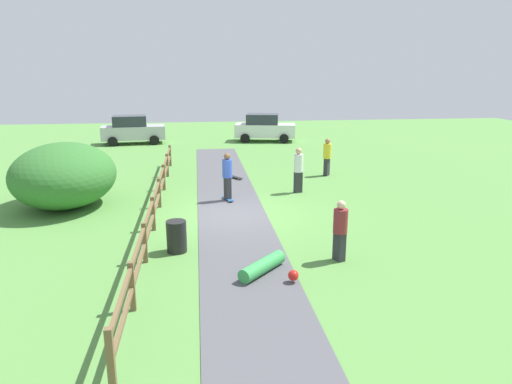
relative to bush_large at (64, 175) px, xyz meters
name	(u,v)px	position (x,y,z in m)	size (l,w,h in m)	color
ground_plane	(232,215)	(6.06, -1.87, -1.19)	(60.00, 60.00, 0.00)	#568E42
asphalt_path	(232,215)	(6.06, -1.87, -1.18)	(2.40, 28.00, 0.02)	#515156
wooden_fence	(156,199)	(3.46, -1.87, -0.52)	(0.12, 18.12, 1.10)	brown
bush_large	(64,175)	(0.00, 0.00, 0.00)	(3.72, 4.46, 2.38)	#33702D
trash_bin	(177,236)	(4.26, -5.08, -0.74)	(0.56, 0.56, 0.90)	black
skater_riding	(227,174)	(6.02, -0.04, -0.13)	(0.48, 0.82, 1.86)	#265999
skater_fallen	(265,267)	(6.49, -6.89, -0.99)	(1.46, 1.44, 0.36)	green
skateboard_loose	(236,177)	(6.65, 3.60, -1.10)	(0.61, 0.78, 0.08)	black
bystander_white	(298,168)	(9.00, 0.87, -0.15)	(0.47, 0.47, 1.87)	#2D2D33
bystander_yellow	(327,155)	(11.04, 3.81, -0.19)	(0.53, 0.53, 1.79)	#2D2D33
bystander_maroon	(340,228)	(8.59, -6.25, -0.27)	(0.49, 0.49, 1.67)	#2D2D33
parked_car_silver	(132,130)	(0.54, 15.10, -0.23)	(4.36, 2.34, 1.92)	#B7B7BC
parked_car_white	(265,128)	(9.65, 15.12, -0.23)	(4.45, 2.62, 1.92)	silver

